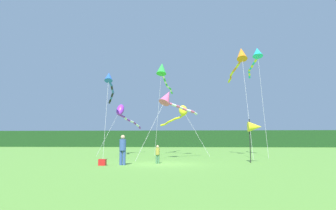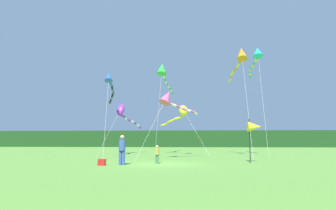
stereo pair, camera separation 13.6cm
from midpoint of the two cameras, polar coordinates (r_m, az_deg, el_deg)
ground_plane at (r=18.90m, az=-1.52°, el=-11.35°), size 120.00×120.00×0.00m
distant_treeline at (r=63.78m, az=2.42°, el=-6.56°), size 108.00×3.68×3.49m
person_adult at (r=18.26m, az=-8.98°, el=-8.26°), size 0.40×0.40×1.81m
person_child at (r=19.22m, az=-2.24°, el=-9.34°), size 0.26×0.26×1.16m
cooler_box at (r=18.21m, az=-12.81°, el=-10.77°), size 0.42×0.34×0.38m
banner_flag_pole at (r=20.66m, az=16.26°, el=-4.13°), size 0.90×0.70×2.91m
kite_green at (r=32.04m, az=-1.19°, el=6.58°), size 1.52×8.51×9.83m
kite_purple at (r=32.37m, az=-8.85°, el=-1.50°), size 2.49×9.68×5.46m
kite_yellow at (r=30.60m, az=2.44°, el=-1.43°), size 5.15×6.27×5.23m
kite_blue at (r=28.55m, az=-11.38°, el=4.34°), size 2.25×9.30×7.87m
kite_cyan at (r=30.65m, az=16.62°, el=9.22°), size 1.04×7.95×10.59m
kite_orange at (r=29.27m, az=13.71°, el=9.13°), size 1.14×9.68×10.40m
kite_rainbow at (r=24.00m, az=0.03°, el=1.22°), size 4.64×5.37×5.70m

